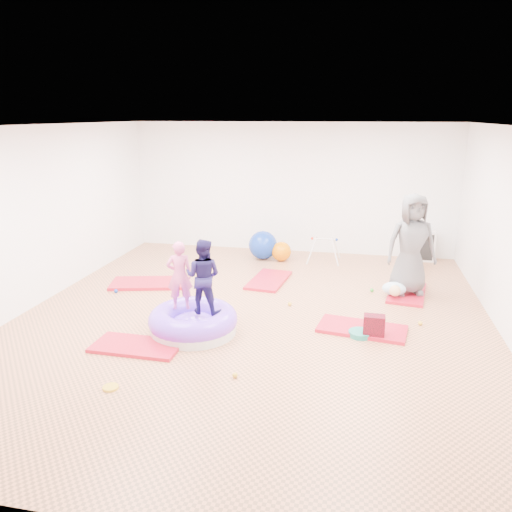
# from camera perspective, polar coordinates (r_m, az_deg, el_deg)

# --- Properties ---
(room) EXTENTS (7.01, 8.01, 2.81)m
(room) POSITION_cam_1_polar(r_m,az_deg,el_deg) (7.07, -0.50, 3.24)
(room) COLOR tan
(room) RESTS_ON ground
(gym_mat_front_left) EXTENTS (1.16, 0.60, 0.05)m
(gym_mat_front_left) POSITION_cam_1_polar(r_m,az_deg,el_deg) (6.82, -13.48, -9.98)
(gym_mat_front_left) COLOR red
(gym_mat_front_left) RESTS_ON ground
(gym_mat_mid_left) EXTENTS (1.46, 0.97, 0.06)m
(gym_mat_mid_left) POSITION_cam_1_polar(r_m,az_deg,el_deg) (9.17, -12.12, -3.05)
(gym_mat_mid_left) COLOR red
(gym_mat_mid_left) RESTS_ON ground
(gym_mat_center_back) EXTENTS (0.71, 1.23, 0.05)m
(gym_mat_center_back) POSITION_cam_1_polar(r_m,az_deg,el_deg) (9.14, 1.47, -2.77)
(gym_mat_center_back) COLOR red
(gym_mat_center_back) RESTS_ON ground
(gym_mat_right) EXTENTS (1.30, 0.79, 0.05)m
(gym_mat_right) POSITION_cam_1_polar(r_m,az_deg,el_deg) (7.29, 12.02, -8.14)
(gym_mat_right) COLOR red
(gym_mat_right) RESTS_ON ground
(gym_mat_rear_right) EXTENTS (0.75, 1.24, 0.05)m
(gym_mat_rear_right) POSITION_cam_1_polar(r_m,az_deg,el_deg) (8.88, 16.85, -4.06)
(gym_mat_rear_right) COLOR red
(gym_mat_rear_right) RESTS_ON ground
(inflatable_cushion) EXTENTS (1.24, 1.24, 0.39)m
(inflatable_cushion) POSITION_cam_1_polar(r_m,az_deg,el_deg) (7.09, -7.19, -7.49)
(inflatable_cushion) COLOR silver
(inflatable_cushion) RESTS_ON ground
(child_pink) EXTENTS (0.41, 0.33, 0.98)m
(child_pink) POSITION_cam_1_polar(r_m,az_deg,el_deg) (6.98, -8.75, -1.81)
(child_pink) COLOR #E05997
(child_pink) RESTS_ON inflatable_cushion
(child_navy) EXTENTS (0.53, 0.42, 1.04)m
(child_navy) POSITION_cam_1_polar(r_m,az_deg,el_deg) (6.79, -6.08, -1.93)
(child_navy) COLOR #181243
(child_navy) RESTS_ON inflatable_cushion
(adult_caregiver) EXTENTS (0.92, 0.70, 1.68)m
(adult_caregiver) POSITION_cam_1_polar(r_m,az_deg,el_deg) (8.60, 17.33, 1.30)
(adult_caregiver) COLOR #56575A
(adult_caregiver) RESTS_ON gym_mat_rear_right
(infant) EXTENTS (0.39, 0.40, 0.23)m
(infant) POSITION_cam_1_polar(r_m,az_deg,el_deg) (8.57, 15.54, -3.66)
(infant) COLOR #BBE3F9
(infant) RESTS_ON gym_mat_rear_right
(ball_pit_balls) EXTENTS (5.03, 3.37, 0.07)m
(ball_pit_balls) POSITION_cam_1_polar(r_m,az_deg,el_deg) (7.65, 1.60, -6.53)
(ball_pit_balls) COLOR gold
(ball_pit_balls) RESTS_ON ground
(exercise_ball_blue) EXTENTS (0.60, 0.60, 0.60)m
(exercise_ball_blue) POSITION_cam_1_polar(r_m,az_deg,el_deg) (10.49, 0.79, 1.26)
(exercise_ball_blue) COLOR #1033A3
(exercise_ball_blue) RESTS_ON ground
(exercise_ball_orange) EXTENTS (0.40, 0.40, 0.40)m
(exercise_ball_orange) POSITION_cam_1_polar(r_m,az_deg,el_deg) (10.38, 2.92, 0.53)
(exercise_ball_orange) COLOR orange
(exercise_ball_orange) RESTS_ON ground
(infant_play_gym) EXTENTS (0.67, 0.63, 0.51)m
(infant_play_gym) POSITION_cam_1_polar(r_m,az_deg,el_deg) (10.31, 7.79, 1.10)
(infant_play_gym) COLOR silver
(infant_play_gym) RESTS_ON ground
(cube_shelf) EXTENTS (0.63, 0.31, 0.63)m
(cube_shelf) POSITION_cam_1_polar(r_m,az_deg,el_deg) (10.93, 18.11, 1.16)
(cube_shelf) COLOR silver
(cube_shelf) RESTS_ON ground
(balance_disc) EXTENTS (0.32, 0.32, 0.07)m
(balance_disc) POSITION_cam_1_polar(r_m,az_deg,el_deg) (7.10, 11.82, -8.68)
(balance_disc) COLOR #1C7C71
(balance_disc) RESTS_ON ground
(backpack) EXTENTS (0.29, 0.18, 0.33)m
(backpack) POSITION_cam_1_polar(r_m,az_deg,el_deg) (7.04, 13.32, -7.88)
(backpack) COLOR maroon
(backpack) RESTS_ON ground
(yellow_toy) EXTENTS (0.18, 0.18, 0.03)m
(yellow_toy) POSITION_cam_1_polar(r_m,az_deg,el_deg) (5.98, -16.28, -14.22)
(yellow_toy) COLOR gold
(yellow_toy) RESTS_ON ground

